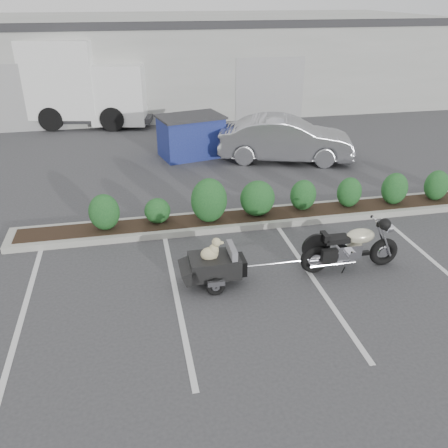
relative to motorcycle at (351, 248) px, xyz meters
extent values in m
plane|color=#38383A|center=(-2.04, 0.33, -0.48)|extent=(90.00, 90.00, 0.00)
cube|color=#9E9E93|center=(-1.04, 2.53, -0.40)|extent=(12.00, 1.00, 0.15)
cube|color=#9EA099|center=(-2.04, 17.33, 1.52)|extent=(26.00, 10.00, 4.00)
torus|color=black|center=(-0.74, 0.02, -0.18)|extent=(0.60, 0.15, 0.60)
torus|color=black|center=(0.75, 0.02, -0.18)|extent=(0.60, 0.15, 0.60)
cylinder|color=silver|center=(-0.74, 0.02, -0.18)|extent=(0.25, 0.11, 0.25)
cylinder|color=silver|center=(0.75, 0.02, -0.18)|extent=(0.22, 0.09, 0.22)
cylinder|color=silver|center=(0.68, -0.07, 0.15)|extent=(0.39, 0.05, 0.80)
cylinder|color=silver|center=(0.68, 0.11, 0.15)|extent=(0.39, 0.05, 0.80)
cylinder|color=silver|center=(0.54, 0.02, 0.49)|extent=(0.03, 0.63, 0.03)
cylinder|color=silver|center=(0.79, 0.02, 0.35)|extent=(0.11, 0.16, 0.16)
sphere|color=black|center=(0.50, -0.25, 0.60)|extent=(0.23, 0.23, 0.23)
cube|color=silver|center=(-0.06, 0.02, -0.05)|extent=(0.49, 0.31, 0.31)
cube|color=black|center=(0.03, 0.02, -0.16)|extent=(0.81, 0.09, 0.07)
ellipsoid|color=beige|center=(0.18, 0.02, 0.24)|extent=(0.59, 0.34, 0.30)
cube|color=black|center=(-0.33, 0.02, 0.22)|extent=(0.49, 0.27, 0.11)
cube|color=black|center=(-0.57, 0.02, 0.30)|extent=(0.11, 0.27, 0.14)
cylinder|color=silver|center=(-0.42, -0.14, -0.25)|extent=(0.94, 0.08, 0.08)
cylinder|color=silver|center=(-0.42, 0.18, -0.25)|extent=(0.94, 0.08, 0.08)
cube|color=black|center=(-0.56, -0.23, 0.02)|extent=(0.31, 0.13, 0.27)
cube|color=black|center=(-2.77, 0.02, -0.07)|extent=(0.94, 0.65, 0.38)
cube|color=slate|center=(-2.43, 0.02, 0.17)|extent=(0.11, 0.56, 0.27)
cube|color=slate|center=(-2.72, 0.02, 0.02)|extent=(0.63, 0.56, 0.04)
cube|color=black|center=(-3.26, 0.02, -0.14)|extent=(0.34, 0.65, 0.33)
cube|color=black|center=(-2.26, 0.02, -0.12)|extent=(0.18, 0.45, 0.31)
torus|color=black|center=(-2.81, -0.36, -0.32)|extent=(0.35, 0.10, 0.35)
torus|color=black|center=(-2.81, 0.40, -0.32)|extent=(0.35, 0.10, 0.35)
cube|color=silver|center=(-2.81, -0.40, -0.21)|extent=(0.32, 0.07, 0.09)
cube|color=silver|center=(-2.81, 0.44, -0.21)|extent=(0.32, 0.07, 0.09)
cylinder|color=black|center=(-2.81, 0.02, -0.32)|extent=(0.04, 0.81, 0.04)
cylinder|color=silver|center=(-2.05, 0.02, -0.18)|extent=(0.54, 0.03, 0.03)
ellipsoid|color=#C7BA86|center=(-2.86, 0.02, 0.18)|extent=(0.34, 0.23, 0.27)
ellipsoid|color=#C7BA86|center=(-2.78, 0.02, 0.25)|extent=(0.19, 0.18, 0.25)
sphere|color=#C7BA86|center=(-2.72, 0.02, 0.42)|extent=(0.17, 0.17, 0.17)
ellipsoid|color=#C7BA86|center=(-2.64, 0.02, 0.40)|extent=(0.13, 0.07, 0.06)
sphere|color=black|center=(-2.59, 0.02, 0.40)|extent=(0.03, 0.03, 0.03)
ellipsoid|color=#C7BA86|center=(-2.76, -0.03, 0.43)|extent=(0.04, 0.04, 0.09)
ellipsoid|color=#C7BA86|center=(-2.76, 0.07, 0.43)|extent=(0.04, 0.04, 0.09)
cylinder|color=#C7BA86|center=(-2.75, -0.03, 0.08)|extent=(0.04, 0.04, 0.11)
cylinder|color=#C7BA86|center=(-2.75, 0.07, 0.08)|extent=(0.04, 0.04, 0.11)
imported|color=#A7A7AE|center=(0.88, 6.83, 0.24)|extent=(4.59, 2.73, 1.43)
cube|color=navy|center=(-2.09, 7.90, 0.18)|extent=(2.23, 1.74, 1.32)
cube|color=#2D2D30|center=(-2.09, 7.90, 0.87)|extent=(2.37, 1.88, 0.07)
cube|color=white|center=(-4.26, 12.81, 0.85)|extent=(2.59, 2.83, 2.34)
cube|color=black|center=(-4.26, 12.81, 0.53)|extent=(0.51, 1.99, 1.06)
cube|color=white|center=(-7.47, 13.50, 1.43)|extent=(5.31, 3.51, 2.97)
cube|color=#2D2D30|center=(-6.64, 13.32, -0.11)|extent=(7.75, 3.84, 0.21)
cylinder|color=black|center=(-4.71, 11.71, 0.00)|extent=(1.00, 0.49, 0.96)
cylinder|color=black|center=(-4.22, 14.00, 0.00)|extent=(1.00, 0.49, 0.96)
cylinder|color=black|center=(-7.10, 12.23, 0.00)|extent=(1.00, 0.49, 0.96)
cylinder|color=black|center=(-6.61, 14.51, 0.00)|extent=(1.00, 0.49, 0.96)
cylinder|color=black|center=(-9.10, 15.04, 0.00)|extent=(1.00, 0.49, 0.96)
camera|label=1|loc=(-4.14, -7.56, 4.61)|focal=38.00mm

